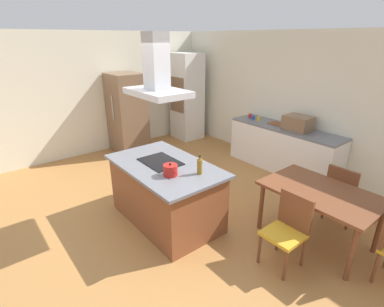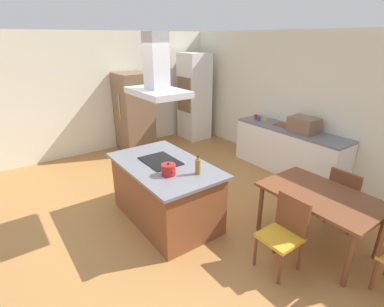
# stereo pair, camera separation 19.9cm
# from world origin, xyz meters

# --- Properties ---
(ground) EXTENTS (16.00, 16.00, 0.00)m
(ground) POSITION_xyz_m (0.00, 1.50, 0.00)
(ground) COLOR #AD753D
(wall_back) EXTENTS (7.20, 0.10, 2.70)m
(wall_back) POSITION_xyz_m (0.00, 3.25, 1.35)
(wall_back) COLOR silver
(wall_back) RESTS_ON ground
(wall_left) EXTENTS (0.10, 8.80, 2.70)m
(wall_left) POSITION_xyz_m (-3.45, 1.00, 1.35)
(wall_left) COLOR silver
(wall_left) RESTS_ON ground
(kitchen_island) EXTENTS (1.74, 1.05, 0.90)m
(kitchen_island) POSITION_xyz_m (0.00, 0.00, 0.45)
(kitchen_island) COLOR brown
(kitchen_island) RESTS_ON ground
(cooktop) EXTENTS (0.60, 0.44, 0.01)m
(cooktop) POSITION_xyz_m (-0.11, 0.00, 0.91)
(cooktop) COLOR black
(cooktop) RESTS_ON kitchen_island
(tea_kettle) EXTENTS (0.24, 0.19, 0.17)m
(tea_kettle) POSITION_xyz_m (0.34, -0.13, 0.97)
(tea_kettle) COLOR #B21E19
(tea_kettle) RESTS_ON kitchen_island
(olive_oil_bottle) EXTENTS (0.07, 0.07, 0.25)m
(olive_oil_bottle) POSITION_xyz_m (0.53, 0.19, 1.01)
(olive_oil_bottle) COLOR olive
(olive_oil_bottle) RESTS_ON kitchen_island
(back_counter) EXTENTS (2.31, 0.62, 0.90)m
(back_counter) POSITION_xyz_m (-0.01, 2.88, 0.45)
(back_counter) COLOR white
(back_counter) RESTS_ON ground
(countertop_microwave) EXTENTS (0.50, 0.38, 0.28)m
(countertop_microwave) POSITION_xyz_m (0.24, 2.88, 1.04)
(countertop_microwave) COLOR brown
(countertop_microwave) RESTS_ON back_counter
(coffee_mug_red) EXTENTS (0.08, 0.08, 0.09)m
(coffee_mug_red) POSITION_xyz_m (-0.94, 2.89, 0.95)
(coffee_mug_red) COLOR red
(coffee_mug_red) RESTS_ON back_counter
(coffee_mug_blue) EXTENTS (0.08, 0.08, 0.09)m
(coffee_mug_blue) POSITION_xyz_m (-0.81, 2.83, 0.95)
(coffee_mug_blue) COLOR #2D56B2
(coffee_mug_blue) RESTS_ON back_counter
(coffee_mug_yellow) EXTENTS (0.08, 0.08, 0.09)m
(coffee_mug_yellow) POSITION_xyz_m (-0.68, 2.87, 0.95)
(coffee_mug_yellow) COLOR gold
(coffee_mug_yellow) RESTS_ON back_counter
(cutting_board) EXTENTS (0.34, 0.24, 0.02)m
(cutting_board) POSITION_xyz_m (-0.24, 2.93, 0.91)
(cutting_board) COLOR brown
(cutting_board) RESTS_ON back_counter
(wall_oven_stack) EXTENTS (0.70, 0.66, 2.20)m
(wall_oven_stack) POSITION_xyz_m (-2.90, 2.65, 1.10)
(wall_oven_stack) COLOR white
(wall_oven_stack) RESTS_ON ground
(refrigerator) EXTENTS (0.80, 0.73, 1.82)m
(refrigerator) POSITION_xyz_m (-2.98, 0.95, 0.91)
(refrigerator) COLOR brown
(refrigerator) RESTS_ON ground
(dining_table) EXTENTS (1.40, 0.90, 0.75)m
(dining_table) POSITION_xyz_m (1.64, 1.28, 0.67)
(dining_table) COLOR brown
(dining_table) RESTS_ON ground
(chair_facing_island) EXTENTS (0.42, 0.42, 0.89)m
(chair_facing_island) POSITION_xyz_m (1.64, 0.62, 0.51)
(chair_facing_island) COLOR gold
(chair_facing_island) RESTS_ON ground
(chair_facing_back_wall) EXTENTS (0.42, 0.42, 0.89)m
(chair_facing_back_wall) POSITION_xyz_m (1.64, 1.95, 0.51)
(chair_facing_back_wall) COLOR gold
(chair_facing_back_wall) RESTS_ON ground
(range_hood) EXTENTS (0.90, 0.55, 0.78)m
(range_hood) POSITION_xyz_m (-0.11, 0.00, 2.10)
(range_hood) COLOR #ADADB2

